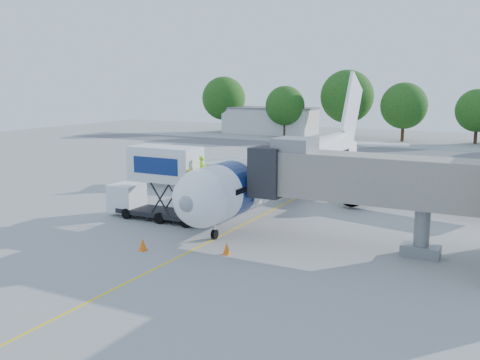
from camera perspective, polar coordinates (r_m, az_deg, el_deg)
The scene contains 15 objects.
ground at distance 43.27m, azimuth 3.69°, elevation -3.12°, with size 160.00×160.00×0.00m, color #9A9A98.
guidance_line at distance 43.27m, azimuth 3.69°, elevation -3.11°, with size 0.15×70.00×0.01m, color yellow.
taxiway_strip at distance 82.85m, azimuth 15.71°, elevation 2.96°, with size 120.00×10.00×0.01m, color #59595B.
aircraft at distance 46.43m, azimuth 5.82°, elevation 1.48°, with size 34.17×37.73×11.35m.
jet_bridge at distance 33.23m, azimuth 11.42°, elevation 0.25°, with size 13.90×3.20×6.60m.
catering_hiloader at distance 39.87m, azimuth -8.69°, elevation -0.31°, with size 8.50×2.44×5.50m.
ground_tug at distance 28.77m, azimuth -15.56°, elevation -9.00°, with size 3.45×1.98×1.33m.
safety_cone_a at distance 31.95m, azimuth -1.44°, elevation -7.33°, with size 0.46×0.46×0.73m.
safety_cone_b at distance 33.15m, azimuth -10.34°, elevation -6.78°, with size 0.50×0.50×0.79m.
outbuilding_left at distance 108.55m, azimuth 3.22°, elevation 6.38°, with size 18.40×8.40×5.30m.
tree_a at distance 112.14m, azimuth -1.74°, elevation 8.70°, with size 8.94×8.94×11.40m.
tree_b at distance 102.92m, azimuth 4.83°, elevation 7.90°, with size 7.50×7.50×9.56m.
tree_c at distance 101.98m, azimuth 11.34°, elevation 8.73°, with size 9.81×9.81×12.51m.
tree_d at distance 97.17m, azimuth 17.09°, elevation 7.58°, with size 7.99×7.99×10.19m.
tree_e at distance 97.79m, azimuth 24.01°, elevation 6.78°, with size 7.17×7.17×9.14m.
Camera 1 is at (17.16, -38.44, 10.01)m, focal length 40.00 mm.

